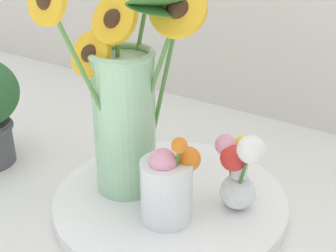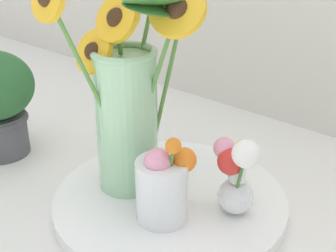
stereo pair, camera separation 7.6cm
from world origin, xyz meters
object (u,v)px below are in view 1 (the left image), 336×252
object	(u,v)px
vase_small_center	(168,186)
vase_bulb_right	(238,171)
serving_tray	(168,200)
mason_jar_sunflowers	(126,101)

from	to	relation	value
vase_small_center	vase_bulb_right	distance (m)	0.12
serving_tray	mason_jar_sunflowers	size ratio (longest dim) A/B	1.06
serving_tray	vase_small_center	distance (m)	0.10
vase_bulb_right	serving_tray	bearing A→B (deg)	-166.60
vase_bulb_right	vase_small_center	bearing A→B (deg)	-133.32
mason_jar_sunflowers	vase_bulb_right	distance (m)	0.22
serving_tray	mason_jar_sunflowers	distance (m)	0.19
serving_tray	mason_jar_sunflowers	world-z (taller)	mason_jar_sunflowers
vase_small_center	vase_bulb_right	world-z (taller)	same
vase_small_center	vase_bulb_right	size ratio (longest dim) A/B	1.00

